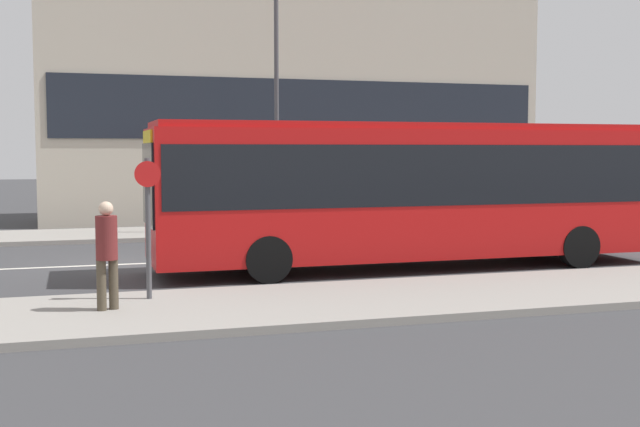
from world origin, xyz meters
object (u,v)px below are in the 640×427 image
Objects in this scene: bus_stop_sign at (148,216)px; street_lamp at (276,77)px; parked_car_0 at (600,211)px; pedestrian_near_stop at (107,248)px; city_bus at (413,185)px.

bus_stop_sign is 0.30× the size of street_lamp.
street_lamp is at bearing 172.40° from parked_car_0.
bus_stop_sign reaches higher than pedestrian_near_stop.
street_lamp reaches higher than pedestrian_near_stop.
pedestrian_near_stop reaches higher than parked_car_0.
pedestrian_near_stop is 0.22× the size of street_lamp.
city_bus is at bearing -147.57° from parked_car_0.
street_lamp is at bearing 64.85° from bus_stop_sign.
city_bus is 11.19m from parked_car_0.
street_lamp is (-10.70, 1.43, 4.23)m from parked_car_0.
bus_stop_sign is (-15.52, -8.83, 0.88)m from parked_car_0.
parked_car_0 is at bearing 31.04° from city_bus.
street_lamp is (4.82, 10.26, 3.35)m from bus_stop_sign.
pedestrian_near_stop is at bearing -153.41° from city_bus.
city_bus is at bearing -170.79° from pedestrian_near_stop.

